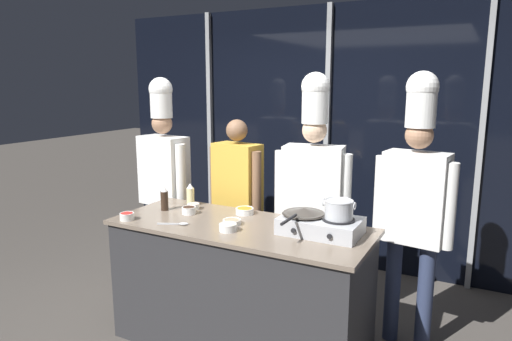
% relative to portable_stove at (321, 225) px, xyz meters
% --- Properties ---
extents(window_wall_back, '(5.11, 0.09, 2.70)m').
position_rel_portable_stove_xyz_m(window_wall_back, '(-0.58, 1.79, 0.36)').
color(window_wall_back, black).
rests_on(window_wall_back, ground_plane).
extents(demo_counter, '(1.88, 0.76, 0.93)m').
position_rel_portable_stove_xyz_m(demo_counter, '(-0.58, -0.08, -0.52)').
color(demo_counter, '#2D2D30').
rests_on(demo_counter, ground_plane).
extents(portable_stove, '(0.53, 0.35, 0.12)m').
position_rel_portable_stove_xyz_m(portable_stove, '(0.00, 0.00, 0.00)').
color(portable_stove, '#B2B5BA').
rests_on(portable_stove, demo_counter).
extents(frying_pan, '(0.30, 0.51, 0.04)m').
position_rel_portable_stove_xyz_m(frying_pan, '(-0.12, -0.01, 0.08)').
color(frying_pan, '#38332D').
rests_on(frying_pan, portable_stove).
extents(stock_pot, '(0.21, 0.19, 0.13)m').
position_rel_portable_stove_xyz_m(stock_pot, '(0.12, 0.00, 0.13)').
color(stock_pot, '#B7BABF').
rests_on(stock_pot, portable_stove).
extents(squeeze_bottle_soy, '(0.06, 0.06, 0.20)m').
position_rel_portable_stove_xyz_m(squeeze_bottle_soy, '(-1.29, -0.04, 0.03)').
color(squeeze_bottle_soy, '#332319').
rests_on(squeeze_bottle_soy, demo_counter).
extents(squeeze_bottle_oil, '(0.06, 0.06, 0.19)m').
position_rel_portable_stove_xyz_m(squeeze_bottle_oil, '(-1.19, 0.18, 0.03)').
color(squeeze_bottle_oil, beige).
rests_on(squeeze_bottle_oil, demo_counter).
extents(prep_bowl_bell_pepper, '(0.11, 0.11, 0.05)m').
position_rel_portable_stove_xyz_m(prep_bowl_bell_pepper, '(-1.37, -0.37, -0.03)').
color(prep_bowl_bell_pepper, white).
rests_on(prep_bowl_bell_pepper, demo_counter).
extents(prep_bowl_shrimp, '(0.10, 0.10, 0.05)m').
position_rel_portable_stove_xyz_m(prep_bowl_shrimp, '(-1.10, 0.09, -0.03)').
color(prep_bowl_shrimp, white).
rests_on(prep_bowl_shrimp, demo_counter).
extents(prep_bowl_soy_glaze, '(0.11, 0.11, 0.06)m').
position_rel_portable_stove_xyz_m(prep_bowl_soy_glaze, '(-1.05, -0.03, -0.03)').
color(prep_bowl_soy_glaze, white).
rests_on(prep_bowl_soy_glaze, demo_counter).
extents(prep_bowl_noodles, '(0.12, 0.12, 0.05)m').
position_rel_portable_stove_xyz_m(prep_bowl_noodles, '(-0.57, -0.25, -0.03)').
color(prep_bowl_noodles, white).
rests_on(prep_bowl_noodles, demo_counter).
extents(prep_bowl_mushrooms, '(0.13, 0.13, 0.04)m').
position_rel_portable_stove_xyz_m(prep_bowl_mushrooms, '(-0.63, -0.11, -0.04)').
color(prep_bowl_mushrooms, white).
rests_on(prep_bowl_mushrooms, demo_counter).
extents(prep_bowl_carrots, '(0.14, 0.14, 0.05)m').
position_rel_portable_stove_xyz_m(prep_bowl_carrots, '(-0.67, 0.17, -0.03)').
color(prep_bowl_carrots, white).
rests_on(prep_bowl_carrots, demo_counter).
extents(serving_spoon_slotted, '(0.22, 0.12, 0.02)m').
position_rel_portable_stove_xyz_m(serving_spoon_slotted, '(-0.96, -0.29, -0.05)').
color(serving_spoon_slotted, '#B2B5BA').
rests_on(serving_spoon_slotted, demo_counter).
extents(chef_head, '(0.61, 0.31, 1.97)m').
position_rel_portable_stove_xyz_m(chef_head, '(-1.73, 0.51, 0.12)').
color(chef_head, '#232326').
rests_on(chef_head, ground_plane).
extents(person_guest, '(0.54, 0.28, 1.62)m').
position_rel_portable_stove_xyz_m(person_guest, '(-0.98, 0.58, -0.01)').
color(person_guest, '#4C4C51').
rests_on(person_guest, ground_plane).
extents(chef_sous, '(0.60, 0.30, 2.00)m').
position_rel_portable_stove_xyz_m(chef_sous, '(-0.25, 0.50, 0.14)').
color(chef_sous, '#2D3856').
rests_on(chef_sous, ground_plane).
extents(chef_line, '(0.56, 0.28, 2.00)m').
position_rel_portable_stove_xyz_m(chef_line, '(0.52, 0.50, 0.16)').
color(chef_line, '#2D3856').
rests_on(chef_line, ground_plane).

